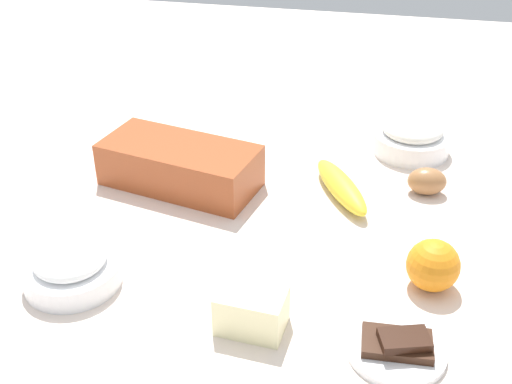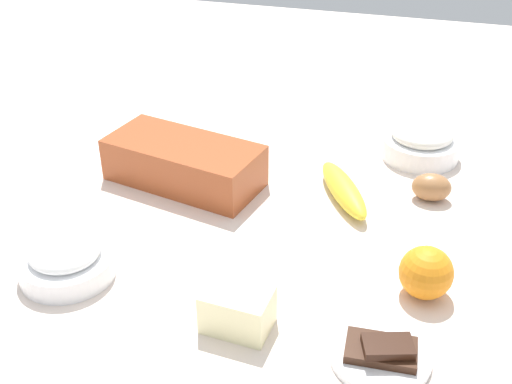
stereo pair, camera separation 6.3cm
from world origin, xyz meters
name	(u,v)px [view 1 (the left image)]	position (x,y,z in m)	size (l,w,h in m)	color
ground_plane	(256,216)	(0.00, 0.00, -0.01)	(2.40, 2.40, 0.02)	beige
loaf_pan	(180,164)	(-0.15, 0.06, 0.04)	(0.30, 0.19, 0.08)	#9E4723
flour_bowl	(412,137)	(0.26, 0.28, 0.03)	(0.15, 0.15, 0.07)	white
sugar_bowl	(71,267)	(-0.22, -0.24, 0.03)	(0.14, 0.14, 0.06)	white
banana	(341,186)	(0.14, 0.08, 0.02)	(0.19, 0.04, 0.04)	yellow
orange_fruit	(433,265)	(0.29, -0.14, 0.04)	(0.08, 0.08, 0.08)	orange
butter_block	(252,310)	(0.05, -0.28, 0.03)	(0.09, 0.06, 0.06)	#F4EDB2
egg_near_butter	(427,181)	(0.29, 0.12, 0.02)	(0.05, 0.05, 0.07)	#A06B41
chocolate_plate	(397,347)	(0.25, -0.28, 0.01)	(0.13, 0.13, 0.03)	white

